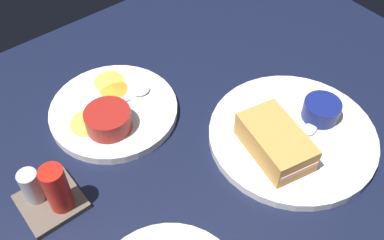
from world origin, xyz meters
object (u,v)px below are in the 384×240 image
(plate_sandwich_main, at_px, (292,136))
(spoon_by_gravy_ramekin, at_px, (136,94))
(plate_chips_companion, at_px, (114,111))
(ramekin_light_gravy, at_px, (108,119))
(sandwich_half_near, at_px, (275,142))
(ramekin_dark_sauce, at_px, (322,109))
(condiment_caddy, at_px, (49,193))
(spoon_by_dark_ramekin, at_px, (307,134))

(plate_sandwich_main, distance_m, spoon_by_gravy_ramekin, 0.29)
(plate_chips_companion, xyz_separation_m, spoon_by_gravy_ramekin, (-0.00, -0.05, 0.01))
(plate_sandwich_main, relative_size, ramekin_light_gravy, 3.62)
(sandwich_half_near, bearing_deg, ramekin_dark_sauce, -88.14)
(sandwich_half_near, relative_size, spoon_by_gravy_ramekin, 1.46)
(ramekin_light_gravy, bearing_deg, plate_sandwich_main, -131.11)
(spoon_by_gravy_ramekin, relative_size, condiment_caddy, 1.04)
(ramekin_light_gravy, bearing_deg, ramekin_dark_sauce, -124.78)
(plate_sandwich_main, xyz_separation_m, ramekin_light_gravy, (0.21, 0.24, 0.03))
(plate_sandwich_main, bearing_deg, spoon_by_gravy_ramekin, 33.54)
(spoon_by_gravy_ramekin, bearing_deg, plate_sandwich_main, -146.46)
(plate_chips_companion, bearing_deg, spoon_by_dark_ramekin, -139.35)
(plate_chips_companion, bearing_deg, sandwich_half_near, -148.08)
(sandwich_half_near, xyz_separation_m, spoon_by_dark_ramekin, (-0.01, -0.07, -0.02))
(spoon_by_dark_ramekin, bearing_deg, spoon_by_gravy_ramekin, 33.88)
(plate_sandwich_main, xyz_separation_m, condiment_caddy, (0.14, 0.38, 0.03))
(spoon_by_dark_ramekin, bearing_deg, sandwich_half_near, 80.58)
(plate_sandwich_main, distance_m, spoon_by_dark_ramekin, 0.03)
(condiment_caddy, bearing_deg, spoon_by_dark_ramekin, -111.38)
(spoon_by_dark_ramekin, bearing_deg, ramekin_light_gravy, 48.18)
(plate_sandwich_main, height_order, condiment_caddy, condiment_caddy)
(plate_sandwich_main, height_order, spoon_by_gravy_ramekin, spoon_by_gravy_ramekin)
(sandwich_half_near, distance_m, spoon_by_gravy_ramekin, 0.27)
(sandwich_half_near, height_order, spoon_by_dark_ramekin, sandwich_half_near)
(ramekin_dark_sauce, distance_m, plate_chips_companion, 0.37)
(plate_sandwich_main, relative_size, sandwich_half_near, 2.00)
(ramekin_light_gravy, relative_size, condiment_caddy, 0.84)
(spoon_by_dark_ramekin, height_order, plate_chips_companion, spoon_by_dark_ramekin)
(sandwich_half_near, distance_m, ramekin_dark_sauce, 0.12)
(spoon_by_gravy_ramekin, bearing_deg, plate_chips_companion, 89.48)
(sandwich_half_near, relative_size, ramekin_light_gravy, 1.80)
(ramekin_dark_sauce, bearing_deg, sandwich_half_near, 91.86)
(sandwich_half_near, xyz_separation_m, condiment_caddy, (0.14, 0.33, -0.01))
(spoon_by_dark_ramekin, distance_m, ramekin_light_gravy, 0.34)
(ramekin_light_gravy, height_order, spoon_by_gravy_ramekin, ramekin_light_gravy)
(plate_chips_companion, height_order, ramekin_light_gravy, ramekin_light_gravy)
(spoon_by_dark_ramekin, distance_m, plate_chips_companion, 0.34)
(ramekin_dark_sauce, distance_m, condiment_caddy, 0.47)
(ramekin_dark_sauce, relative_size, plate_chips_companion, 0.28)
(spoon_by_gravy_ramekin, bearing_deg, ramekin_dark_sauce, -137.36)
(plate_chips_companion, bearing_deg, ramekin_dark_sauce, -131.78)
(spoon_by_dark_ramekin, xyz_separation_m, plate_chips_companion, (0.26, 0.22, -0.01))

